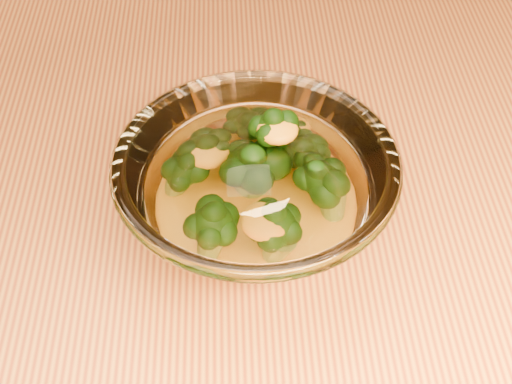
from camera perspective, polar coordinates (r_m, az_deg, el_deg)
The scene contains 3 objects.
glass_bowl at distance 0.48m, azimuth 0.00°, elevation -0.33°, with size 0.19×0.19×0.08m.
cheese_sauce at distance 0.49m, azimuth 0.00°, elevation -1.71°, with size 0.10×0.10×0.03m, color orange.
broccoli_heap at distance 0.48m, azimuth 0.24°, elevation 1.22°, with size 0.11×0.12×0.07m.
Camera 1 is at (-0.04, -0.26, 1.15)m, focal length 50.00 mm.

